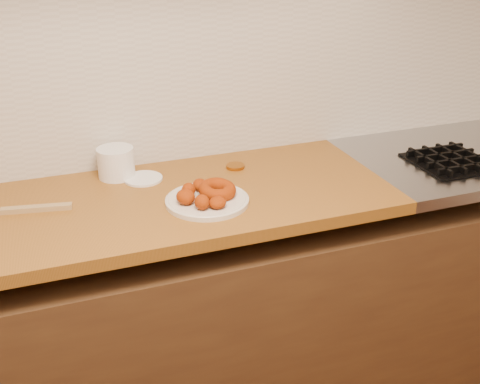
% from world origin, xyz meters
% --- Properties ---
extents(wall_back, '(4.00, 0.02, 2.70)m').
position_xyz_m(wall_back, '(0.00, 2.00, 1.35)').
color(wall_back, beige).
rests_on(wall_back, ground).
extents(base_cabinet, '(3.60, 0.60, 0.77)m').
position_xyz_m(base_cabinet, '(0.00, 1.69, 0.39)').
color(base_cabinet, '#4C331A').
rests_on(base_cabinet, floor).
extents(butcher_block, '(2.30, 0.62, 0.04)m').
position_xyz_m(butcher_block, '(-0.65, 1.69, 0.88)').
color(butcher_block, brown).
rests_on(butcher_block, base_cabinet).
extents(backsplash, '(3.60, 0.02, 0.60)m').
position_xyz_m(backsplash, '(0.00, 1.99, 1.20)').
color(backsplash, beige).
rests_on(backsplash, wall_back).
extents(donut_plate, '(0.26, 0.26, 0.01)m').
position_xyz_m(donut_plate, '(-0.11, 1.60, 0.91)').
color(donut_plate, beige).
rests_on(donut_plate, butcher_block).
extents(ring_donut, '(0.17, 0.17, 0.05)m').
position_xyz_m(ring_donut, '(-0.07, 1.61, 0.94)').
color(ring_donut, '#923007').
rests_on(ring_donut, donut_plate).
extents(fried_dough_chunks, '(0.15, 0.21, 0.05)m').
position_xyz_m(fried_dough_chunks, '(-0.14, 1.59, 0.94)').
color(fried_dough_chunks, '#923007').
rests_on(fried_dough_chunks, donut_plate).
extents(plastic_tub, '(0.16, 0.16, 0.10)m').
position_xyz_m(plastic_tub, '(-0.33, 1.90, 0.95)').
color(plastic_tub, white).
rests_on(plastic_tub, butcher_block).
extents(tub_lid, '(0.13, 0.13, 0.01)m').
position_xyz_m(tub_lid, '(-0.26, 1.84, 0.90)').
color(tub_lid, white).
rests_on(tub_lid, butcher_block).
extents(brass_jar_lid, '(0.07, 0.07, 0.01)m').
position_xyz_m(brass_jar_lid, '(0.07, 1.83, 0.91)').
color(brass_jar_lid, '#A36218').
rests_on(brass_jar_lid, butcher_block).
extents(wooden_utensil, '(0.21, 0.06, 0.02)m').
position_xyz_m(wooden_utensil, '(-0.60, 1.72, 0.91)').
color(wooden_utensil, '#A08252').
rests_on(wooden_utensil, butcher_block).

